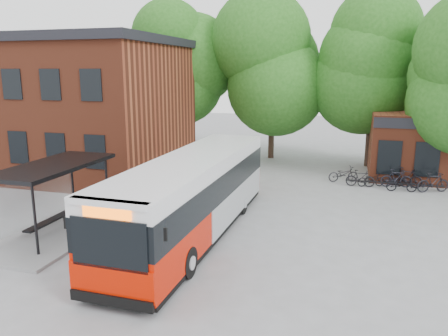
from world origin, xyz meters
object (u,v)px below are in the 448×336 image
(bicycle_7, at_px, (433,182))
(bicycle_4, at_px, (402,184))
(bicycle_5, at_px, (406,177))
(bus_shelter, at_px, (56,198))
(city_bus, at_px, (194,196))
(bicycle_0, at_px, (343,174))
(bicycle_1, at_px, (360,178))
(bicycle_2, at_px, (371,179))
(bicycle_3, at_px, (396,178))

(bicycle_7, bearing_deg, bicycle_4, 77.93)
(bicycle_5, bearing_deg, bus_shelter, 146.72)
(bicycle_4, bearing_deg, city_bus, 132.68)
(city_bus, xyz_separation_m, bicycle_7, (10.30, 9.58, -1.05))
(bicycle_5, bearing_deg, bicycle_7, -104.28)
(bicycle_0, height_order, bicycle_1, bicycle_1)
(bicycle_7, bearing_deg, bicycle_2, 59.62)
(bus_shelter, xyz_separation_m, bicycle_7, (15.76, 10.92, -0.90))
(bicycle_5, xyz_separation_m, bicycle_7, (1.31, -0.82, -0.00))
(bus_shelter, xyz_separation_m, bicycle_2, (12.56, 11.26, -1.03))
(bicycle_0, xyz_separation_m, bicycle_1, (0.97, -0.88, 0.01))
(bicycle_4, xyz_separation_m, bicycle_7, (1.62, 0.35, 0.14))
(bus_shelter, relative_size, city_bus, 0.55)
(bus_shelter, bearing_deg, bicycle_5, 39.11)
(bicycle_3, bearing_deg, bicycle_4, -175.45)
(city_bus, relative_size, bicycle_2, 7.96)
(city_bus, bearing_deg, bicycle_7, 43.69)
(bicycle_5, bearing_deg, bicycle_2, 121.83)
(bicycle_2, distance_m, bicycle_3, 1.39)
(bus_shelter, height_order, city_bus, city_bus)
(bicycle_0, xyz_separation_m, bicycle_4, (3.14, -1.37, -0.05))
(bicycle_2, bearing_deg, bicycle_4, -136.10)
(bicycle_7, bearing_deg, bicycle_3, 48.83)
(city_bus, height_order, bicycle_5, city_bus)
(city_bus, distance_m, bicycle_5, 13.78)
(city_bus, distance_m, bicycle_4, 12.72)
(bicycle_2, bearing_deg, city_bus, 121.93)
(city_bus, xyz_separation_m, bicycle_5, (8.99, 10.39, -1.05))
(bicycle_1, bearing_deg, bicycle_5, -75.94)
(bus_shelter, height_order, bicycle_1, bus_shelter)
(bicycle_1, xyz_separation_m, bicycle_7, (3.79, -0.14, 0.07))
(bicycle_2, height_order, bicycle_4, bicycle_4)
(city_bus, distance_m, bicycle_0, 12.01)
(bicycle_3, distance_m, bicycle_5, 0.58)
(bicycle_3, xyz_separation_m, bicycle_5, (0.51, 0.26, 0.03))
(bicycle_2, xyz_separation_m, bicycle_4, (1.58, -0.69, 0.00))
(bicycle_1, distance_m, bicycle_5, 2.57)
(city_bus, relative_size, bicycle_1, 7.86)
(bus_shelter, height_order, bicycle_5, bus_shelter)
(bicycle_1, relative_size, bicycle_7, 0.87)
(bicycle_2, xyz_separation_m, bicycle_5, (1.89, 0.48, 0.14))
(city_bus, bearing_deg, bus_shelter, -165.37)
(bicycle_0, relative_size, bicycle_7, 0.97)
(bicycle_1, bearing_deg, bicycle_0, 46.52)
(bicycle_1, distance_m, bicycle_2, 0.63)
(bicycle_4, bearing_deg, bicycle_0, 62.43)
(bicycle_0, relative_size, bicycle_1, 1.11)
(bus_shelter, bearing_deg, bicycle_4, 36.79)
(bicycle_0, height_order, bicycle_5, bicycle_5)
(bus_shelter, relative_size, bicycle_5, 3.78)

